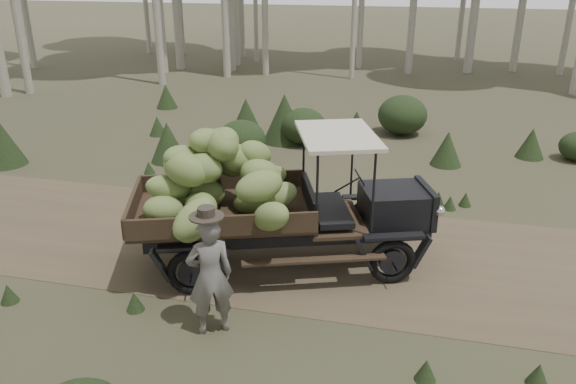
# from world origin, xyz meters

# --- Properties ---
(ground) EXTENTS (120.00, 120.00, 0.00)m
(ground) POSITION_xyz_m (0.00, 0.00, 0.00)
(ground) COLOR #473D2B
(ground) RESTS_ON ground
(dirt_track) EXTENTS (70.00, 4.00, 0.01)m
(dirt_track) POSITION_xyz_m (0.00, 0.00, 0.00)
(dirt_track) COLOR brown
(dirt_track) RESTS_ON ground
(banana_truck) EXTENTS (5.12, 3.34, 2.48)m
(banana_truck) POSITION_xyz_m (-2.19, -0.77, 1.46)
(banana_truck) COLOR black
(banana_truck) RESTS_ON ground
(farmer) EXTENTS (0.74, 0.67, 1.86)m
(farmer) POSITION_xyz_m (-2.17, -2.56, 0.88)
(farmer) COLOR #605C58
(farmer) RESTS_ON ground
(undergrowth) EXTENTS (22.39, 21.21, 1.39)m
(undergrowth) POSITION_xyz_m (-1.98, -0.93, 0.54)
(undergrowth) COLOR #233319
(undergrowth) RESTS_ON ground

